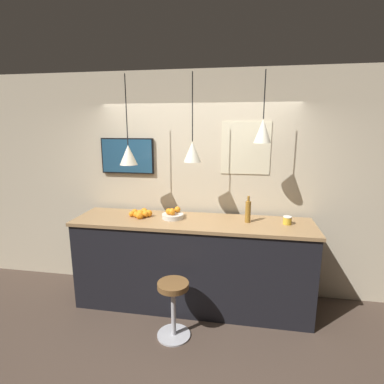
% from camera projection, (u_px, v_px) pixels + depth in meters
% --- Properties ---
extents(ground_plane, '(14.00, 14.00, 0.00)m').
position_uv_depth(ground_plane, '(179.00, 347.00, 3.08)').
color(ground_plane, '#47382D').
extents(back_wall, '(8.00, 0.06, 2.90)m').
position_uv_depth(back_wall, '(198.00, 185.00, 3.96)').
color(back_wall, beige).
rests_on(back_wall, ground_plane).
extents(service_counter, '(2.87, 0.71, 1.11)m').
position_uv_depth(service_counter, '(192.00, 263.00, 3.71)').
color(service_counter, black).
rests_on(service_counter, ground_plane).
extents(bar_stool, '(0.36, 0.36, 0.63)m').
position_uv_depth(bar_stool, '(173.00, 300.00, 3.15)').
color(bar_stool, '#B7B7BC').
rests_on(bar_stool, ground_plane).
extents(fruit_bowl, '(0.26, 0.26, 0.13)m').
position_uv_depth(fruit_bowl, '(173.00, 214.00, 3.66)').
color(fruit_bowl, beige).
rests_on(fruit_bowl, service_counter).
extents(orange_pile, '(0.29, 0.27, 0.09)m').
position_uv_depth(orange_pile, '(141.00, 214.00, 3.73)').
color(orange_pile, orange).
rests_on(orange_pile, service_counter).
extents(juice_bottle, '(0.06, 0.06, 0.32)m').
position_uv_depth(juice_bottle, '(248.00, 211.00, 3.49)').
color(juice_bottle, olive).
rests_on(juice_bottle, service_counter).
extents(spread_jar, '(0.10, 0.10, 0.09)m').
position_uv_depth(spread_jar, '(287.00, 220.00, 3.44)').
color(spread_jar, gold).
rests_on(spread_jar, service_counter).
extents(pendant_lamp_left, '(0.21, 0.21, 1.04)m').
position_uv_depth(pendant_lamp_left, '(128.00, 155.00, 3.57)').
color(pendant_lamp_left, black).
extents(pendant_lamp_middle, '(0.20, 0.20, 0.99)m').
position_uv_depth(pendant_lamp_middle, '(192.00, 151.00, 3.44)').
color(pendant_lamp_middle, black).
extents(pendant_lamp_right, '(0.19, 0.19, 0.77)m').
position_uv_depth(pendant_lamp_right, '(263.00, 131.00, 3.26)').
color(pendant_lamp_right, black).
extents(mounted_tv, '(0.72, 0.04, 0.47)m').
position_uv_depth(mounted_tv, '(127.00, 156.00, 3.98)').
color(mounted_tv, black).
extents(wall_poster, '(0.60, 0.01, 0.65)m').
position_uv_depth(wall_poster, '(246.00, 148.00, 3.72)').
color(wall_poster, beige).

